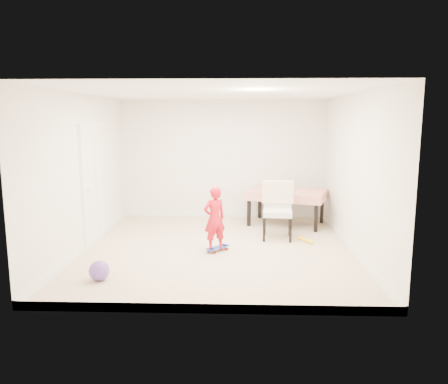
{
  "coord_description": "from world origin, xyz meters",
  "views": [
    {
      "loc": [
        0.35,
        -7.15,
        2.19
      ],
      "look_at": [
        0.1,
        0.2,
        0.95
      ],
      "focal_mm": 35.0,
      "sensor_mm": 36.0,
      "label": 1
    }
  ],
  "objects_px": {
    "dining_chair": "(278,211)",
    "skateboard": "(218,249)",
    "child": "(215,221)",
    "dining_table": "(286,207)",
    "balloon": "(99,271)"
  },
  "relations": [
    {
      "from": "dining_chair",
      "to": "dining_table",
      "type": "bearing_deg",
      "value": 80.73
    },
    {
      "from": "balloon",
      "to": "child",
      "type": "bearing_deg",
      "value": 41.97
    },
    {
      "from": "dining_table",
      "to": "child",
      "type": "bearing_deg",
      "value": -106.44
    },
    {
      "from": "dining_chair",
      "to": "balloon",
      "type": "height_order",
      "value": "dining_chair"
    },
    {
      "from": "skateboard",
      "to": "child",
      "type": "height_order",
      "value": "child"
    },
    {
      "from": "dining_chair",
      "to": "child",
      "type": "relative_size",
      "value": 0.99
    },
    {
      "from": "dining_table",
      "to": "balloon",
      "type": "bearing_deg",
      "value": -112.31
    },
    {
      "from": "dining_table",
      "to": "dining_chair",
      "type": "xyz_separation_m",
      "value": [
        -0.28,
        -1.11,
        0.16
      ]
    },
    {
      "from": "balloon",
      "to": "dining_chair",
      "type": "bearing_deg",
      "value": 40.23
    },
    {
      "from": "dining_chair",
      "to": "skateboard",
      "type": "height_order",
      "value": "dining_chair"
    },
    {
      "from": "dining_chair",
      "to": "skateboard",
      "type": "bearing_deg",
      "value": -137.57
    },
    {
      "from": "balloon",
      "to": "dining_table",
      "type": "bearing_deg",
      "value": 48.94
    },
    {
      "from": "dining_table",
      "to": "balloon",
      "type": "relative_size",
      "value": 5.55
    },
    {
      "from": "dining_table",
      "to": "balloon",
      "type": "height_order",
      "value": "dining_table"
    },
    {
      "from": "child",
      "to": "dining_table",
      "type": "bearing_deg",
      "value": -155.46
    }
  ]
}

